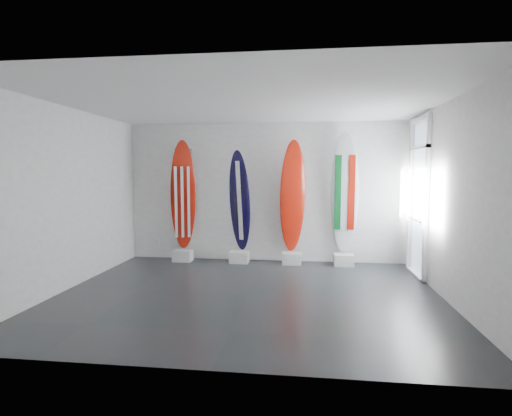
# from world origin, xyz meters

# --- Properties ---
(floor) EXTENTS (6.00, 6.00, 0.00)m
(floor) POSITION_xyz_m (0.00, 0.00, 0.00)
(floor) COLOR black
(floor) RESTS_ON ground
(ceiling) EXTENTS (6.00, 6.00, 0.00)m
(ceiling) POSITION_xyz_m (0.00, 0.00, 3.00)
(ceiling) COLOR white
(ceiling) RESTS_ON wall_back
(wall_back) EXTENTS (6.00, 0.00, 6.00)m
(wall_back) POSITION_xyz_m (0.00, 2.50, 1.50)
(wall_back) COLOR silver
(wall_back) RESTS_ON ground
(wall_front) EXTENTS (6.00, 0.00, 6.00)m
(wall_front) POSITION_xyz_m (0.00, -2.50, 1.50)
(wall_front) COLOR silver
(wall_front) RESTS_ON ground
(wall_left) EXTENTS (0.00, 5.00, 5.00)m
(wall_left) POSITION_xyz_m (-3.00, 0.00, 1.50)
(wall_left) COLOR silver
(wall_left) RESTS_ON ground
(wall_right) EXTENTS (0.00, 5.00, 5.00)m
(wall_right) POSITION_xyz_m (3.00, 0.00, 1.50)
(wall_right) COLOR silver
(wall_right) RESTS_ON ground
(display_block_usa) EXTENTS (0.40, 0.30, 0.24)m
(display_block_usa) POSITION_xyz_m (-1.76, 2.18, 0.12)
(display_block_usa) COLOR silver
(display_block_usa) RESTS_ON floor
(surfboard_usa) EXTENTS (0.64, 0.54, 2.39)m
(surfboard_usa) POSITION_xyz_m (-1.76, 2.28, 1.43)
(surfboard_usa) COLOR #9C1609
(surfboard_usa) RESTS_ON display_block_usa
(display_block_navy) EXTENTS (0.40, 0.30, 0.24)m
(display_block_navy) POSITION_xyz_m (-0.51, 2.18, 0.12)
(display_block_navy) COLOR silver
(display_block_navy) RESTS_ON floor
(surfboard_navy) EXTENTS (0.56, 0.45, 2.17)m
(surfboard_navy) POSITION_xyz_m (-0.51, 2.28, 1.32)
(surfboard_navy) COLOR black
(surfboard_navy) RESTS_ON display_block_navy
(display_block_swiss) EXTENTS (0.40, 0.30, 0.24)m
(display_block_swiss) POSITION_xyz_m (0.62, 2.18, 0.12)
(display_block_swiss) COLOR silver
(display_block_swiss) RESTS_ON floor
(surfboard_swiss) EXTENTS (0.59, 0.41, 2.38)m
(surfboard_swiss) POSITION_xyz_m (0.62, 2.28, 1.42)
(surfboard_swiss) COLOR #9C1609
(surfboard_swiss) RESTS_ON display_block_swiss
(display_block_italy) EXTENTS (0.40, 0.30, 0.24)m
(display_block_italy) POSITION_xyz_m (1.69, 2.18, 0.12)
(display_block_italy) COLOR silver
(display_block_italy) RESTS_ON floor
(surfboard_italy) EXTENTS (0.58, 0.28, 2.55)m
(surfboard_italy) POSITION_xyz_m (1.69, 2.28, 1.51)
(surfboard_italy) COLOR silver
(surfboard_italy) RESTS_ON display_block_italy
(wall_outlet) EXTENTS (0.09, 0.02, 0.13)m
(wall_outlet) POSITION_xyz_m (-2.45, 2.48, 0.35)
(wall_outlet) COLOR silver
(wall_outlet) RESTS_ON wall_back
(glass_door) EXTENTS (0.12, 1.16, 2.85)m
(glass_door) POSITION_xyz_m (2.97, 1.55, 1.43)
(glass_door) COLOR white
(glass_door) RESTS_ON floor
(balcony) EXTENTS (2.80, 2.20, 1.20)m
(balcony) POSITION_xyz_m (4.30, 1.55, 0.50)
(balcony) COLOR slate
(balcony) RESTS_ON ground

